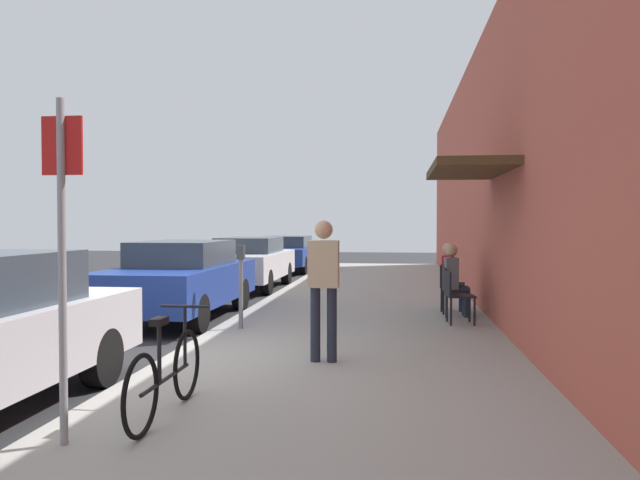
# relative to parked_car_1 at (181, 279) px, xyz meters

# --- Properties ---
(ground_plane) EXTENTS (60.00, 60.00, 0.00)m
(ground_plane) POSITION_rel_parked_car_1_xyz_m (1.10, -3.74, -0.75)
(ground_plane) COLOR #2D2D30
(sidewalk_slab) EXTENTS (4.50, 32.00, 0.12)m
(sidewalk_slab) POSITION_rel_parked_car_1_xyz_m (3.35, -1.74, -0.69)
(sidewalk_slab) COLOR #9E9B93
(sidewalk_slab) RESTS_ON ground_plane
(building_facade) EXTENTS (1.40, 32.00, 5.42)m
(building_facade) POSITION_rel_parked_car_1_xyz_m (5.75, -1.73, 1.96)
(building_facade) COLOR #BC5442
(building_facade) RESTS_ON ground_plane
(parked_car_1) EXTENTS (1.80, 4.40, 1.45)m
(parked_car_1) POSITION_rel_parked_car_1_xyz_m (0.00, 0.00, 0.00)
(parked_car_1) COLOR navy
(parked_car_1) RESTS_ON ground_plane
(parked_car_2) EXTENTS (1.80, 4.40, 1.39)m
(parked_car_2) POSITION_rel_parked_car_1_xyz_m (0.00, 5.28, -0.02)
(parked_car_2) COLOR silver
(parked_car_2) RESTS_ON ground_plane
(parked_car_3) EXTENTS (1.80, 4.40, 1.31)m
(parked_car_3) POSITION_rel_parked_car_1_xyz_m (-0.00, 11.27, -0.06)
(parked_car_3) COLOR navy
(parked_car_3) RESTS_ON ground_plane
(parking_meter) EXTENTS (0.12, 0.10, 1.32)m
(parking_meter) POSITION_rel_parked_car_1_xyz_m (1.55, -1.56, 0.13)
(parking_meter) COLOR slate
(parking_meter) RESTS_ON sidewalk_slab
(street_sign) EXTENTS (0.32, 0.06, 2.60)m
(street_sign) POSITION_rel_parked_car_1_xyz_m (1.50, -6.65, 0.89)
(street_sign) COLOR gray
(street_sign) RESTS_ON sidewalk_slab
(bicycle_0) EXTENTS (0.46, 1.71, 0.90)m
(bicycle_0) POSITION_rel_parked_car_1_xyz_m (2.02, -5.92, -0.27)
(bicycle_0) COLOR black
(bicycle_0) RESTS_ON sidewalk_slab
(cafe_chair_0) EXTENTS (0.48, 0.48, 0.87)m
(cafe_chair_0) POSITION_rel_parked_car_1_xyz_m (4.96, -0.67, -0.13)
(cafe_chair_0) COLOR black
(cafe_chair_0) RESTS_ON sidewalk_slab
(cafe_chair_1) EXTENTS (0.46, 0.46, 0.87)m
(cafe_chair_1) POSITION_rel_parked_car_1_xyz_m (4.96, 0.17, -0.13)
(cafe_chair_1) COLOR black
(cafe_chair_1) RESTS_ON sidewalk_slab
(seated_patron_1) EXTENTS (0.44, 0.37, 1.29)m
(seated_patron_1) POSITION_rel_parked_car_1_xyz_m (5.02, 0.17, 0.06)
(seated_patron_1) COLOR #232838
(seated_patron_1) RESTS_ON sidewalk_slab
(cafe_chair_2) EXTENTS (0.49, 0.49, 0.87)m
(cafe_chair_2) POSITION_rel_parked_car_1_xyz_m (4.96, 0.88, -0.13)
(cafe_chair_2) COLOR black
(cafe_chair_2) RESTS_ON sidewalk_slab
(seated_patron_2) EXTENTS (0.46, 0.40, 1.29)m
(seated_patron_2) POSITION_rel_parked_car_1_xyz_m (5.02, 0.87, 0.06)
(seated_patron_2) COLOR #232838
(seated_patron_2) RESTS_ON sidewalk_slab
(pedestrian_standing) EXTENTS (0.36, 0.22, 1.70)m
(pedestrian_standing) POSITION_rel_parked_car_1_xyz_m (3.12, -3.69, 0.37)
(pedestrian_standing) COLOR #232838
(pedestrian_standing) RESTS_ON sidewalk_slab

